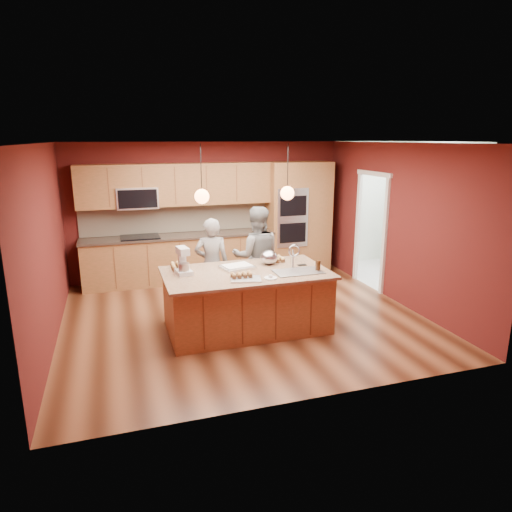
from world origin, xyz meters
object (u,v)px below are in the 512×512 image
object	(u,v)px
person_left	(212,265)
mixing_bowl	(269,257)
stand_mixer	(183,263)
person_right	(257,257)
island	(248,299)

from	to	relation	value
person_left	mixing_bowl	world-z (taller)	person_left
person_left	stand_mixer	size ratio (longest dim) A/B	3.92
person_right	mixing_bowl	bearing A→B (deg)	102.16
island	person_right	xyz separation A→B (m)	(0.44, 0.93, 0.39)
person_left	person_right	distance (m)	0.77
island	stand_mixer	xyz separation A→B (m)	(-0.90, 0.17, 0.60)
person_left	person_right	size ratio (longest dim) A/B	0.91
person_left	person_right	xyz separation A→B (m)	(0.76, 0.00, 0.08)
island	stand_mixer	distance (m)	1.10
person_right	stand_mixer	bearing A→B (deg)	42.20
island	person_left	bearing A→B (deg)	109.52
person_left	mixing_bowl	bearing A→B (deg)	151.84
island	person_left	world-z (taller)	person_left
island	person_left	distance (m)	1.03
stand_mixer	island	bearing A→B (deg)	-19.21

